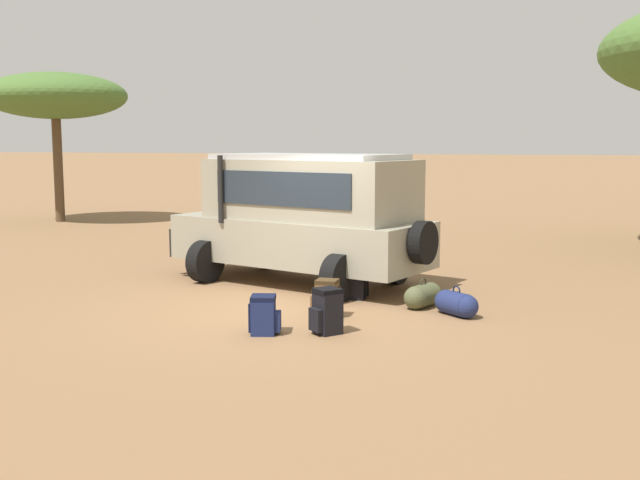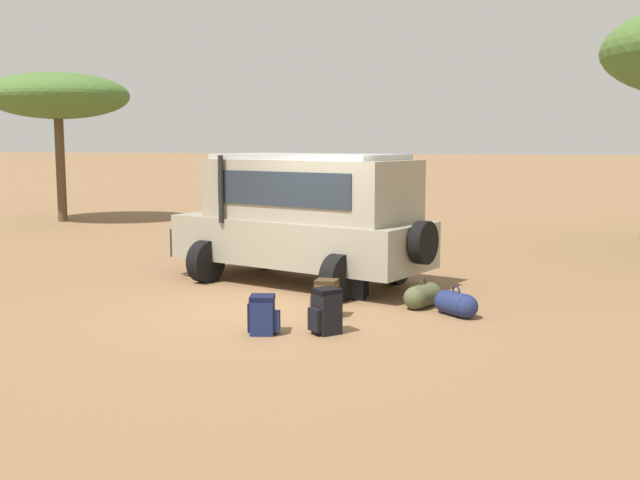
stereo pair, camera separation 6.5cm
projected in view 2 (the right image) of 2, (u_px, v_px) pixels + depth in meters
The scene contains 9 objects.
ground_plane at pixel (284, 311), 11.86m from camera, with size 320.00×320.00×0.00m, color olive.
safari_vehicle at pixel (305, 215), 13.99m from camera, with size 5.46×3.56×2.44m.
backpack_beside_front_wheel at pixel (326, 299), 11.41m from camera, with size 0.44×0.34×0.58m.
backpack_cluster_center at pixel (356, 281), 12.75m from camera, with size 0.44×0.37×0.61m.
backpack_near_rear_wheel at pixel (263, 315), 10.40m from camera, with size 0.49×0.44×0.54m.
backpack_outermost at pixel (326, 312), 10.41m from camera, with size 0.48×0.49×0.64m.
duffel_bag_low_black_case at pixel (423, 296), 12.09m from camera, with size 0.54×0.80×0.48m.
duffel_bag_soft_canvas at pixel (456, 304), 11.50m from camera, with size 0.72×0.64×0.47m.
acacia_tree_far_left at pixel (57, 97), 24.76m from camera, with size 4.81×4.39×4.94m.
Camera 2 is at (4.26, -10.82, 2.65)m, focal length 42.00 mm.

